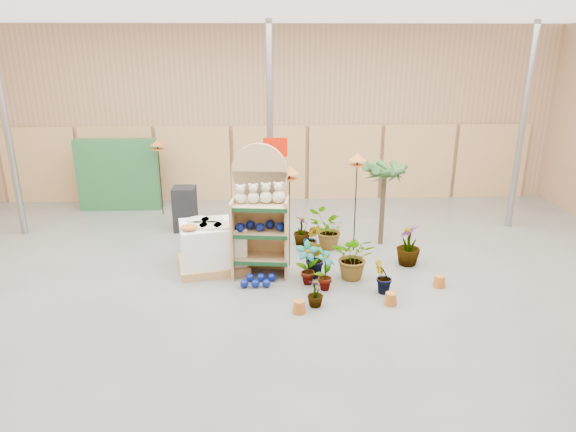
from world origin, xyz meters
The scene contains 23 objects.
room centered at (0.00, 0.91, 2.21)m, with size 15.20×12.10×4.70m.
display_shelf centered at (-0.21, 1.30, 1.09)m, with size 1.06×0.73×2.38m.
teddy_bears centered at (-0.18, 1.19, 1.50)m, with size 0.88×0.23×0.38m.
gazing_balls_shelf centered at (-0.21, 1.16, 0.93)m, with size 0.87×0.30×0.17m.
gazing_balls_floor centered at (-0.26, 0.72, 0.07)m, with size 0.63×0.39×0.15m.
pallet_stack centered at (-1.11, 1.45, 0.45)m, with size 1.44×1.28×0.93m.
charcoal_planters centered at (-1.93, 3.59, 0.50)m, with size 0.50×0.50×1.00m.
trellis_stock centered at (-3.80, 5.20, 0.90)m, with size 2.00×0.30×1.80m, color #23582C.
offer_sign centered at (0.10, 2.98, 1.57)m, with size 0.50×0.08×2.20m.
bird_table_front centered at (0.32, 1.48, 1.82)m, with size 0.34×0.34×1.96m.
bird_table_right centered at (1.68, 2.21, 1.88)m, with size 0.34×0.34×2.02m.
bird_table_back centered at (-2.67, 4.74, 1.73)m, with size 0.34×0.34×1.87m.
palm centered at (2.31, 2.56, 1.57)m, with size 0.70×0.70×1.84m.
potted_plant_0 centered at (0.60, 0.70, 0.40)m, with size 0.42×0.28×0.79m, color #254E21.
potted_plant_1 centered at (0.77, 0.94, 0.37)m, with size 0.41×0.33×0.74m, color #254E21.
potted_plant_2 centered at (1.46, 0.91, 0.42)m, with size 0.76×0.66×0.85m, color #254E21.
potted_plant_3 centered at (2.59, 1.46, 0.41)m, with size 0.45×0.45×0.81m, color #254E21.
potted_plant_5 centered at (0.80, 2.10, 0.31)m, with size 0.34×0.28×0.62m, color #254E21.
potted_plant_6 centered at (1.15, 2.33, 0.41)m, with size 0.74×0.64×0.82m, color #254E21.
potted_plant_7 centered at (0.67, -0.11, 0.23)m, with size 0.26×0.26×0.46m, color #254E21.
potted_plant_8 centered at (0.89, 0.45, 0.39)m, with size 0.41×0.28×0.78m, color #254E21.
potted_plant_9 centered at (1.84, 0.29, 0.30)m, with size 0.33×0.27×0.60m, color #254E21.
potted_plant_11 centered at (0.64, 2.58, 0.31)m, with size 0.35×0.35×0.63m, color #254E21.
Camera 1 is at (-0.09, -7.47, 4.04)m, focal length 32.00 mm.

